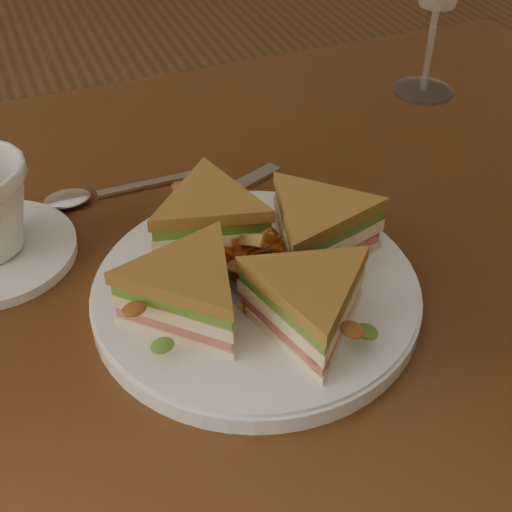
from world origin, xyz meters
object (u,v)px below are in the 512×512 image
(table, at_px, (209,346))
(sandwich_wedges, at_px, (256,261))
(spoon, at_px, (90,195))
(knife, at_px, (194,211))
(plate, at_px, (256,294))

(table, relative_size, sandwich_wedges, 4.36)
(table, bearing_deg, spoon, 115.51)
(table, distance_m, spoon, 0.20)
(table, xyz_separation_m, spoon, (-0.07, 0.15, 0.10))
(table, height_order, knife, knife)
(table, bearing_deg, plate, -61.41)
(sandwich_wedges, xyz_separation_m, knife, (-0.01, 0.14, -0.04))
(sandwich_wedges, distance_m, knife, 0.15)
(table, relative_size, spoon, 6.52)
(sandwich_wedges, relative_size, spoon, 1.50)
(table, relative_size, plate, 4.30)
(sandwich_wedges, xyz_separation_m, spoon, (-0.10, 0.20, -0.04))
(sandwich_wedges, distance_m, spoon, 0.23)
(plate, distance_m, knife, 0.14)
(plate, xyz_separation_m, spoon, (-0.10, 0.20, -0.00))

